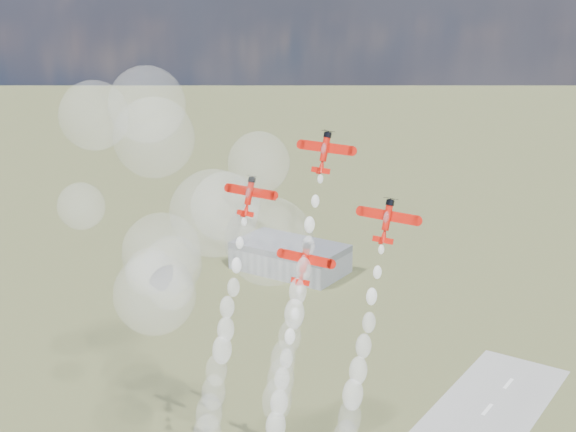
# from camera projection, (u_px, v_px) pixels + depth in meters

# --- Properties ---
(hangar) EXTENTS (50.00, 28.00, 13.00)m
(hangar) POSITION_uv_depth(u_px,v_px,m) (290.00, 257.00, 368.37)
(hangar) COLOR gray
(hangar) RESTS_ON ground
(plane_lead) EXTENTS (11.30, 4.86, 7.80)m
(plane_lead) POSITION_uv_depth(u_px,v_px,m) (325.00, 151.00, 150.93)
(plane_lead) COLOR red
(plane_lead) RESTS_ON ground
(plane_left) EXTENTS (11.30, 4.86, 7.80)m
(plane_left) POSITION_uv_depth(u_px,v_px,m) (249.00, 195.00, 159.07)
(plane_left) COLOR red
(plane_left) RESTS_ON ground
(plane_right) EXTENTS (11.30, 4.86, 7.80)m
(plane_right) POSITION_uv_depth(u_px,v_px,m) (387.00, 220.00, 142.97)
(plane_right) COLOR red
(plane_right) RESTS_ON ground
(plane_slot) EXTENTS (11.30, 4.86, 7.80)m
(plane_slot) POSITION_uv_depth(u_px,v_px,m) (304.00, 262.00, 151.11)
(plane_slot) COLOR red
(plane_slot) RESTS_ON ground
(smoke_trail_lead) EXTENTS (5.22, 16.90, 43.67)m
(smoke_trail_lead) POSITION_uv_depth(u_px,v_px,m) (285.00, 355.00, 151.50)
(smoke_trail_lead) COLOR white
(smoke_trail_lead) RESTS_ON plane_lead
(smoke_trail_left) EXTENTS (5.34, 17.10, 44.05)m
(smoke_trail_left) POSITION_uv_depth(u_px,v_px,m) (214.00, 390.00, 159.49)
(smoke_trail_left) COLOR white
(smoke_trail_left) RESTS_ON plane_left
(drifted_smoke_cloud) EXTENTS (65.59, 42.76, 58.94)m
(drifted_smoke_cloud) POSITION_uv_depth(u_px,v_px,m) (175.00, 205.00, 189.46)
(drifted_smoke_cloud) COLOR white
(drifted_smoke_cloud) RESTS_ON ground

